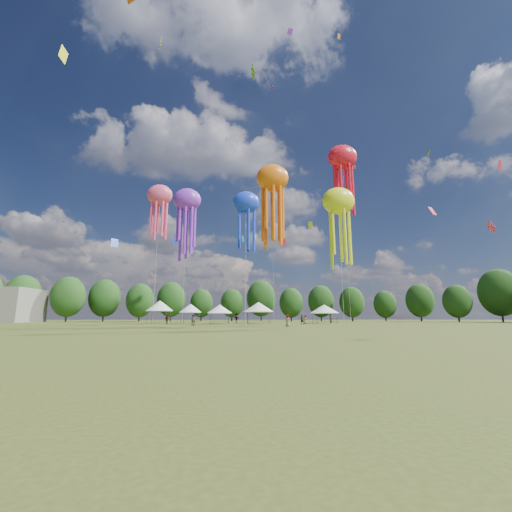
{
  "coord_description": "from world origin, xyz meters",
  "views": [
    {
      "loc": [
        -2.76,
        -10.7,
        1.2
      ],
      "look_at": [
        -1.37,
        15.0,
        6.0
      ],
      "focal_mm": 23.09,
      "sensor_mm": 36.0,
      "label": 1
    }
  ],
  "objects": [
    {
      "name": "ground",
      "position": [
        0.0,
        0.0,
        0.0
      ],
      "size": [
        300.0,
        300.0,
        0.0
      ],
      "primitive_type": "plane",
      "color": "#384416",
      "rests_on": "ground"
    },
    {
      "name": "spectator_near",
      "position": [
        -9.13,
        37.25,
        0.77
      ],
      "size": [
        0.94,
        0.91,
        1.53
      ],
      "primitive_type": "imported",
      "rotation": [
        0.0,
        0.0,
        2.5
      ],
      "color": "gray",
      "rests_on": "ground"
    },
    {
      "name": "spectators_far",
      "position": [
        3.16,
        50.32,
        0.87
      ],
      "size": [
        32.5,
        25.2,
        1.92
      ],
      "color": "gray",
      "rests_on": "ground"
    },
    {
      "name": "festival_tents",
      "position": [
        -4.08,
        53.19,
        3.01
      ],
      "size": [
        36.72,
        11.87,
        4.4
      ],
      "color": "#47474C",
      "rests_on": "ground"
    },
    {
      "name": "show_kites",
      "position": [
        2.68,
        38.92,
        20.6
      ],
      "size": [
        33.96,
        26.11,
        32.26
      ],
      "color": "#FC4A7B",
      "rests_on": "ground"
    },
    {
      "name": "small_kites",
      "position": [
        1.36,
        42.58,
        29.87
      ],
      "size": [
        75.71,
        63.32,
        44.49
      ],
      "color": "#FC4A7B",
      "rests_on": "ground"
    },
    {
      "name": "treeline",
      "position": [
        -3.87,
        62.51,
        6.54
      ],
      "size": [
        201.57,
        95.24,
        13.43
      ],
      "color": "#38281C",
      "rests_on": "ground"
    }
  ]
}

